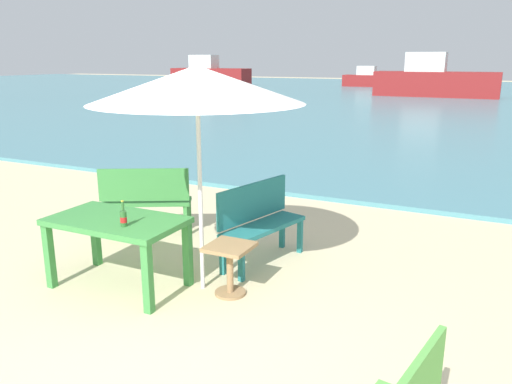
{
  "coord_description": "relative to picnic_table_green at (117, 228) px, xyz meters",
  "views": [
    {
      "loc": [
        2.33,
        -2.97,
        2.36
      ],
      "look_at": [
        -0.57,
        3.0,
        0.6
      ],
      "focal_mm": 35.36,
      "sensor_mm": 36.0,
      "label": 1
    }
  ],
  "objects": [
    {
      "name": "bench_teal_center",
      "position": [
        1.04,
        1.26,
        -0.11
      ],
      "size": [
        0.64,
        1.25,
        0.95
      ],
      "color": "#237275",
      "rests_on": "ground_plane"
    },
    {
      "name": "boat_sailboat",
      "position": [
        -0.53,
        29.58,
        0.39
      ],
      "size": [
        7.33,
        2.0,
        2.67
      ],
      "color": "maroon",
      "rests_on": "sea_water"
    },
    {
      "name": "side_table_wood",
      "position": [
        1.15,
        0.34,
        -0.3
      ],
      "size": [
        0.44,
        0.44,
        0.54
      ],
      "color": "#9E7A51",
      "rests_on": "ground_plane"
    },
    {
      "name": "sea_water",
      "position": [
        1.15,
        29.13,
        -0.61
      ],
      "size": [
        120.0,
        50.0,
        0.08
      ],
      "primitive_type": "cube",
      "color": "teal",
      "rests_on": "ground_plane"
    },
    {
      "name": "bench_green_left",
      "position": [
        -0.77,
        1.45,
        -0.11
      ],
      "size": [
        1.23,
        0.89,
        0.95
      ],
      "color": "#3D8C42",
      "rests_on": "ground_plane"
    },
    {
      "name": "beer_bottle_amber",
      "position": [
        0.24,
        -0.17,
        0.2
      ],
      "size": [
        0.07,
        0.07,
        0.26
      ],
      "color": "#2D662D",
      "rests_on": "picnic_table_green"
    },
    {
      "name": "picnic_table_green",
      "position": [
        0.0,
        0.0,
        0.0
      ],
      "size": [
        1.4,
        0.8,
        0.76
      ],
      "color": "#3D8C42",
      "rests_on": "ground_plane"
    },
    {
      "name": "patio_umbrella",
      "position": [
        0.82,
        0.34,
        1.47
      ],
      "size": [
        2.1,
        2.1,
        2.3
      ],
      "color": "silver",
      "rests_on": "ground_plane"
    },
    {
      "name": "boat_tanker",
      "position": [
        -20.07,
        35.22,
        0.36
      ],
      "size": [
        7.12,
        1.94,
        2.59
      ],
      "color": "maroon",
      "rests_on": "sea_water"
    },
    {
      "name": "boat_cargo_ship",
      "position": [
        -6.78,
        39.13,
        0.04
      ],
      "size": [
        4.64,
        1.27,
        1.69
      ],
      "color": "maroon",
      "rests_on": "sea_water"
    },
    {
      "name": "ground_plane",
      "position": [
        1.15,
        -0.87,
        -0.65
      ],
      "size": [
        120.0,
        120.0,
        0.0
      ],
      "primitive_type": "plane",
      "color": "beige"
    }
  ]
}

